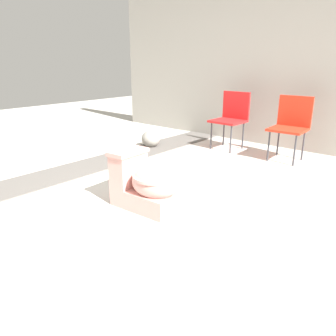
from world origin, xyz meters
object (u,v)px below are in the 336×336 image
object	(u,v)px
folding_chair_middle	(291,121)
boulder_near	(151,139)
folding_chair_left	(232,114)
toilet	(146,184)

from	to	relation	value
folding_chair_middle	boulder_near	xyz separation A→B (m)	(-1.85, -0.75, -0.39)
folding_chair_left	folding_chair_middle	size ratio (longest dim) A/B	1.00
toilet	folding_chair_middle	xyz separation A→B (m)	(0.36, 2.36, 0.29)
folding_chair_left	folding_chair_middle	world-z (taller)	same
folding_chair_left	folding_chair_middle	xyz separation A→B (m)	(0.90, -0.01, 0.00)
boulder_near	folding_chair_left	bearing A→B (deg)	38.90
folding_chair_middle	folding_chair_left	bearing A→B (deg)	-93.44
boulder_near	folding_chair_middle	bearing A→B (deg)	22.13
toilet	folding_chair_middle	bearing A→B (deg)	77.68
toilet	folding_chair_middle	distance (m)	2.40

